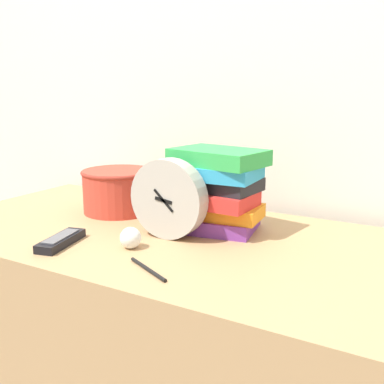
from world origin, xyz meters
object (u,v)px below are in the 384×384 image
(basket, at_px, (118,189))
(tv_remote, at_px, (61,240))
(book_stack, at_px, (215,190))
(pen, at_px, (148,269))
(crumpled_paper_ball, at_px, (131,238))
(desk_clock, at_px, (168,199))

(basket, height_order, tv_remote, basket)
(book_stack, bearing_deg, pen, -88.80)
(crumpled_paper_ball, bearing_deg, desk_clock, 73.14)
(desk_clock, xyz_separation_m, crumpled_paper_ball, (-0.03, -0.11, -0.08))
(crumpled_paper_ball, xyz_separation_m, pen, (0.12, -0.09, -0.02))
(desk_clock, distance_m, basket, 0.30)
(tv_remote, bearing_deg, book_stack, 47.13)
(desk_clock, height_order, crumpled_paper_ball, desk_clock)
(crumpled_paper_ball, distance_m, pen, 0.15)
(basket, relative_size, pen, 1.69)
(book_stack, distance_m, tv_remote, 0.41)
(crumpled_paper_ball, height_order, pen, crumpled_paper_ball)
(desk_clock, bearing_deg, tv_remote, -137.69)
(desk_clock, relative_size, pen, 1.56)
(pen, bearing_deg, crumpled_paper_ball, 141.04)
(book_stack, xyz_separation_m, basket, (-0.34, 0.02, -0.04))
(basket, bearing_deg, desk_clock, -26.66)
(basket, relative_size, crumpled_paper_ball, 4.31)
(desk_clock, bearing_deg, basket, 153.34)
(desk_clock, height_order, basket, desk_clock)
(crumpled_paper_ball, relative_size, pen, 0.39)
(book_stack, distance_m, basket, 0.35)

